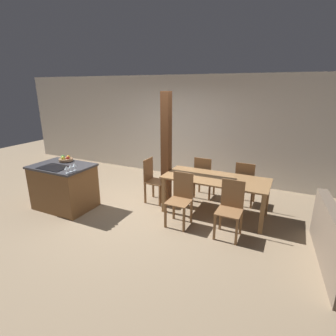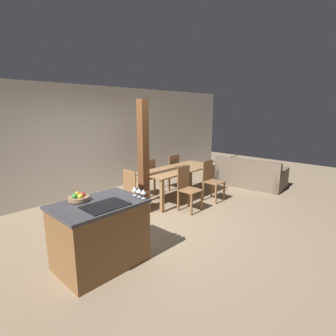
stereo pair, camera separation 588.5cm
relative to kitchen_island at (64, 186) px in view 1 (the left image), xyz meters
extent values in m
plane|color=#847056|center=(1.44, 0.45, -0.46)|extent=(16.00, 16.00, 0.00)
cube|color=silver|center=(1.44, 2.99, 0.89)|extent=(11.20, 0.08, 2.70)
cube|color=brown|center=(0.00, 0.00, -0.02)|extent=(1.13, 0.80, 0.87)
cube|color=#38383D|center=(0.00, 0.00, 0.43)|extent=(1.17, 0.84, 0.04)
cube|color=black|center=(0.00, -0.18, 0.46)|extent=(0.56, 0.40, 0.01)
cylinder|color=#99704C|center=(-0.14, 0.25, 0.49)|extent=(0.28, 0.28, 0.05)
sphere|color=red|center=(-0.08, 0.25, 0.53)|extent=(0.07, 0.07, 0.07)
sphere|color=gold|center=(-0.12, 0.31, 0.53)|extent=(0.07, 0.07, 0.07)
sphere|color=#3D8E38|center=(-0.20, 0.24, 0.54)|extent=(0.08, 0.08, 0.08)
sphere|color=yellow|center=(-0.15, 0.19, 0.53)|extent=(0.07, 0.07, 0.07)
cylinder|color=silver|center=(0.51, -0.34, 0.46)|extent=(0.06, 0.06, 0.00)
cylinder|color=silver|center=(0.51, -0.34, 0.50)|extent=(0.01, 0.01, 0.07)
cone|color=silver|center=(0.51, -0.34, 0.57)|extent=(0.08, 0.08, 0.06)
cylinder|color=silver|center=(0.51, -0.24, 0.46)|extent=(0.06, 0.06, 0.00)
cylinder|color=silver|center=(0.51, -0.24, 0.50)|extent=(0.01, 0.01, 0.07)
cone|color=silver|center=(0.51, -0.24, 0.57)|extent=(0.08, 0.08, 0.06)
cylinder|color=silver|center=(0.51, -0.15, 0.46)|extent=(0.06, 0.06, 0.00)
cylinder|color=silver|center=(0.51, -0.15, 0.50)|extent=(0.01, 0.01, 0.07)
cone|color=silver|center=(0.51, -0.15, 0.57)|extent=(0.08, 0.08, 0.06)
cube|color=olive|center=(2.85, 1.07, 0.27)|extent=(1.98, 0.85, 0.03)
cube|color=olive|center=(1.93, 0.71, -0.10)|extent=(0.07, 0.07, 0.72)
cube|color=olive|center=(3.78, 0.71, -0.10)|extent=(0.07, 0.07, 0.72)
cube|color=olive|center=(1.93, 1.43, -0.10)|extent=(0.07, 0.07, 0.72)
cube|color=olive|center=(3.78, 1.43, -0.10)|extent=(0.07, 0.07, 0.72)
cube|color=brown|center=(2.41, 0.34, 0.00)|extent=(0.40, 0.40, 0.02)
cube|color=brown|center=(2.41, 0.53, 0.25)|extent=(0.38, 0.02, 0.48)
cube|color=brown|center=(2.23, 0.16, -0.23)|extent=(0.04, 0.04, 0.45)
cube|color=brown|center=(2.58, 0.16, -0.23)|extent=(0.04, 0.04, 0.45)
cube|color=brown|center=(2.23, 0.52, -0.23)|extent=(0.04, 0.04, 0.45)
cube|color=brown|center=(2.58, 0.52, -0.23)|extent=(0.04, 0.04, 0.45)
cube|color=brown|center=(3.30, 0.34, 0.00)|extent=(0.40, 0.40, 0.02)
cube|color=brown|center=(3.30, 0.53, 0.25)|extent=(0.38, 0.02, 0.48)
cube|color=brown|center=(3.12, 0.16, -0.23)|extent=(0.04, 0.04, 0.45)
cube|color=brown|center=(3.48, 0.16, -0.23)|extent=(0.04, 0.04, 0.45)
cube|color=brown|center=(3.12, 0.52, -0.23)|extent=(0.04, 0.04, 0.45)
cube|color=brown|center=(3.48, 0.52, -0.23)|extent=(0.04, 0.04, 0.45)
cube|color=brown|center=(2.41, 1.79, 0.00)|extent=(0.40, 0.40, 0.02)
cube|color=brown|center=(2.41, 1.60, 0.25)|extent=(0.38, 0.02, 0.48)
cube|color=brown|center=(2.58, 1.97, -0.23)|extent=(0.04, 0.04, 0.45)
cube|color=brown|center=(2.23, 1.97, -0.23)|extent=(0.04, 0.04, 0.45)
cube|color=brown|center=(2.58, 1.62, -0.23)|extent=(0.04, 0.04, 0.45)
cube|color=brown|center=(2.23, 1.62, -0.23)|extent=(0.04, 0.04, 0.45)
cube|color=brown|center=(3.30, 1.79, 0.00)|extent=(0.40, 0.40, 0.02)
cube|color=brown|center=(3.30, 1.60, 0.25)|extent=(0.38, 0.02, 0.48)
cube|color=brown|center=(3.48, 1.97, -0.23)|extent=(0.04, 0.04, 0.45)
cube|color=brown|center=(3.12, 1.97, -0.23)|extent=(0.04, 0.04, 0.45)
cube|color=brown|center=(3.48, 1.62, -0.23)|extent=(0.04, 0.04, 0.45)
cube|color=brown|center=(3.12, 1.62, -0.23)|extent=(0.04, 0.04, 0.45)
cube|color=brown|center=(1.56, 1.07, 0.00)|extent=(0.40, 0.40, 0.02)
cube|color=brown|center=(1.37, 1.07, 0.25)|extent=(0.02, 0.38, 0.48)
cube|color=brown|center=(1.74, 0.89, -0.23)|extent=(0.04, 0.04, 0.45)
cube|color=brown|center=(1.74, 1.24, -0.23)|extent=(0.04, 0.04, 0.45)
cube|color=brown|center=(1.38, 0.89, -0.23)|extent=(0.04, 0.04, 0.45)
cube|color=brown|center=(1.38, 1.24, -0.23)|extent=(0.04, 0.04, 0.45)
cube|color=brown|center=(4.72, 0.26, 0.16)|extent=(0.35, 1.81, 0.38)
cube|color=brown|center=(1.78, 1.10, 0.70)|extent=(0.17, 0.17, 2.33)
camera|label=1|loc=(4.09, -3.56, 1.96)|focal=28.00mm
camera|label=2|loc=(-1.76, -2.94, 1.67)|focal=28.00mm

